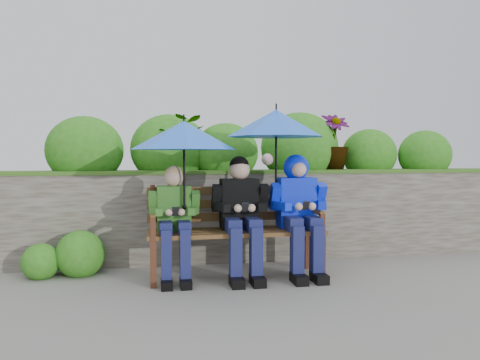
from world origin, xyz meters
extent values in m
plane|color=slate|center=(0.00, 0.00, 0.00)|extent=(60.00, 60.00, 0.00)
cube|color=brown|center=(0.00, 0.75, 0.50)|extent=(8.00, 0.40, 1.00)
cube|color=#255919|center=(0.00, 0.75, 1.01)|extent=(8.00, 0.42, 0.04)
cube|color=#255919|center=(0.00, 1.95, 0.48)|extent=(8.00, 2.00, 0.96)
ellipsoid|color=#296F18|center=(-1.60, 0.90, 1.25)|extent=(0.84, 0.67, 0.76)
ellipsoid|color=#296F18|center=(-0.67, 0.98, 1.27)|extent=(0.90, 0.72, 0.81)
ellipsoid|color=#296F18|center=(-0.02, 0.90, 1.23)|extent=(0.77, 0.61, 0.69)
ellipsoid|color=#296F18|center=(0.92, 1.01, 1.29)|extent=(0.96, 0.77, 0.87)
ellipsoid|color=#296F18|center=(1.83, 0.99, 1.21)|extent=(0.71, 0.56, 0.63)
ellipsoid|color=#296F18|center=(2.53, 0.88, 1.21)|extent=(0.68, 0.55, 0.62)
sphere|color=#E7A0C6|center=(-1.48, 0.85, 1.15)|extent=(0.14, 0.14, 0.14)
sphere|color=#E7A0C6|center=(0.47, 0.85, 1.15)|extent=(0.14, 0.14, 0.14)
imported|color=#296F18|center=(-0.56, 0.85, 1.34)|extent=(0.56, 0.48, 0.62)
imported|color=#296F18|center=(1.29, 0.85, 1.37)|extent=(0.38, 0.38, 0.67)
sphere|color=#296F18|center=(-1.58, 0.35, 0.20)|extent=(0.48, 0.48, 0.48)
sphere|color=#296F18|center=(-1.95, 0.30, 0.15)|extent=(0.36, 0.36, 0.36)
cube|color=#492718|center=(-0.86, -0.26, 0.21)|extent=(0.06, 0.06, 0.43)
cube|color=#492718|center=(-0.86, 0.17, 0.21)|extent=(0.06, 0.06, 0.43)
cube|color=#492718|center=(0.74, -0.26, 0.21)|extent=(0.06, 0.06, 0.43)
cube|color=#492718|center=(0.74, 0.17, 0.21)|extent=(0.06, 0.06, 0.43)
cube|color=brown|center=(-0.06, -0.23, 0.45)|extent=(1.71, 0.10, 0.04)
cube|color=brown|center=(-0.06, -0.10, 0.45)|extent=(1.71, 0.10, 0.04)
cube|color=brown|center=(-0.06, 0.02, 0.45)|extent=(1.71, 0.10, 0.04)
cube|color=brown|center=(-0.06, 0.14, 0.45)|extent=(1.71, 0.10, 0.04)
cube|color=#492718|center=(-0.86, 0.19, 0.67)|extent=(0.05, 0.05, 0.48)
cube|color=brown|center=(-0.86, -0.05, 0.64)|extent=(0.05, 0.45, 0.04)
cube|color=#492718|center=(-0.86, -0.26, 0.53)|extent=(0.05, 0.05, 0.21)
cube|color=#492718|center=(0.74, 0.19, 0.67)|extent=(0.05, 0.05, 0.48)
cube|color=brown|center=(0.74, -0.05, 0.64)|extent=(0.05, 0.45, 0.04)
cube|color=#492718|center=(0.74, -0.26, 0.53)|extent=(0.05, 0.05, 0.21)
cube|color=brown|center=(-0.06, 0.20, 0.57)|extent=(1.71, 0.03, 0.09)
cube|color=brown|center=(-0.06, 0.20, 0.70)|extent=(1.71, 0.03, 0.09)
cube|color=brown|center=(-0.06, 0.20, 0.84)|extent=(1.71, 0.03, 0.09)
cube|color=#296122|center=(-0.66, 0.05, 0.68)|extent=(0.32, 0.19, 0.44)
sphere|color=tan|center=(-0.66, 0.03, 0.98)|extent=(0.18, 0.18, 0.18)
sphere|color=tan|center=(-0.66, 0.04, 1.01)|extent=(0.17, 0.17, 0.17)
cube|color=navy|center=(-0.75, -0.10, 0.52)|extent=(0.11, 0.30, 0.11)
cube|color=navy|center=(-0.75, -0.25, 0.26)|extent=(0.09, 0.10, 0.52)
cube|color=black|center=(-0.75, -0.31, 0.04)|extent=(0.10, 0.21, 0.08)
cube|color=navy|center=(-0.58, -0.10, 0.52)|extent=(0.11, 0.30, 0.11)
cube|color=navy|center=(-0.58, -0.25, 0.26)|extent=(0.09, 0.10, 0.52)
cube|color=black|center=(-0.58, -0.31, 0.04)|extent=(0.10, 0.21, 0.08)
cube|color=#296122|center=(-0.86, 0.01, 0.74)|extent=(0.08, 0.17, 0.24)
cube|color=#296122|center=(-0.84, -0.12, 0.67)|extent=(0.12, 0.20, 0.07)
sphere|color=tan|center=(-0.72, -0.20, 0.67)|extent=(0.07, 0.07, 0.07)
cube|color=#296122|center=(-0.46, 0.01, 0.74)|extent=(0.08, 0.17, 0.24)
cube|color=#296122|center=(-0.49, -0.12, 0.67)|extent=(0.12, 0.20, 0.07)
sphere|color=tan|center=(-0.60, -0.20, 0.67)|extent=(0.07, 0.07, 0.07)
cube|color=black|center=(-0.66, -0.21, 0.68)|extent=(0.06, 0.07, 0.09)
cube|color=black|center=(-0.02, 0.05, 0.72)|extent=(0.37, 0.22, 0.50)
sphere|color=tan|center=(-0.02, 0.03, 1.06)|extent=(0.21, 0.21, 0.21)
sphere|color=black|center=(-0.02, 0.04, 1.09)|extent=(0.20, 0.20, 0.20)
cube|color=navy|center=(-0.12, -0.12, 0.53)|extent=(0.13, 0.35, 0.13)
cube|color=navy|center=(-0.12, -0.29, 0.27)|extent=(0.11, 0.12, 0.53)
cube|color=black|center=(-0.12, -0.36, 0.04)|extent=(0.12, 0.24, 0.09)
cube|color=navy|center=(0.08, -0.12, 0.53)|extent=(0.13, 0.35, 0.13)
cube|color=navy|center=(0.08, -0.29, 0.27)|extent=(0.11, 0.12, 0.53)
cube|color=black|center=(0.08, -0.36, 0.04)|extent=(0.12, 0.24, 0.09)
cube|color=black|center=(-0.25, 0.00, 0.78)|extent=(0.09, 0.20, 0.28)
cube|color=black|center=(-0.22, -0.14, 0.70)|extent=(0.14, 0.23, 0.08)
sphere|color=tan|center=(-0.08, -0.24, 0.70)|extent=(0.08, 0.08, 0.08)
cube|color=black|center=(0.21, 0.00, 0.78)|extent=(0.09, 0.20, 0.28)
cube|color=black|center=(0.18, -0.14, 0.70)|extent=(0.14, 0.23, 0.08)
sphere|color=tan|center=(0.05, -0.24, 0.70)|extent=(0.08, 0.08, 0.08)
cube|color=black|center=(-0.02, -0.25, 0.72)|extent=(0.06, 0.07, 0.09)
cube|color=#000AE2|center=(0.57, 0.05, 0.72)|extent=(0.37, 0.22, 0.51)
sphere|color=tan|center=(0.57, 0.03, 1.07)|extent=(0.21, 0.21, 0.21)
sphere|color=#000AE2|center=(0.57, 0.06, 1.08)|extent=(0.26, 0.26, 0.26)
sphere|color=tan|center=(0.57, -0.02, 1.06)|extent=(0.16, 0.16, 0.16)
cube|color=navy|center=(0.47, -0.12, 0.53)|extent=(0.13, 0.35, 0.13)
cube|color=navy|center=(0.47, -0.30, 0.27)|extent=(0.11, 0.12, 0.53)
cube|color=black|center=(0.47, -0.37, 0.04)|extent=(0.12, 0.24, 0.09)
cube|color=navy|center=(0.67, -0.12, 0.53)|extent=(0.13, 0.35, 0.13)
cube|color=navy|center=(0.67, -0.30, 0.27)|extent=(0.11, 0.12, 0.53)
cube|color=black|center=(0.67, -0.37, 0.04)|extent=(0.12, 0.24, 0.09)
cube|color=#000AE2|center=(0.34, 0.00, 0.79)|extent=(0.09, 0.20, 0.28)
cube|color=#000AE2|center=(0.37, -0.15, 0.71)|extent=(0.14, 0.23, 0.08)
sphere|color=tan|center=(0.51, -0.24, 0.71)|extent=(0.08, 0.08, 0.08)
cube|color=#000AE2|center=(0.81, 0.00, 0.79)|extent=(0.09, 0.20, 0.28)
cube|color=#000AE2|center=(0.78, -0.15, 0.71)|extent=(0.14, 0.23, 0.08)
sphere|color=tan|center=(0.64, -0.24, 0.71)|extent=(0.08, 0.08, 0.08)
cube|color=black|center=(0.57, -0.26, 0.72)|extent=(0.06, 0.07, 0.09)
cone|color=blue|center=(-0.57, -0.08, 1.39)|extent=(0.99, 0.99, 0.27)
cylinder|color=black|center=(-0.57, -0.08, 1.55)|extent=(0.02, 0.02, 0.06)
cylinder|color=black|center=(-0.57, -0.08, 1.05)|extent=(0.02, 0.02, 0.68)
sphere|color=black|center=(-0.57, -0.08, 0.71)|extent=(0.04, 0.04, 0.04)
cone|color=blue|center=(0.35, 0.02, 1.52)|extent=(0.98, 0.98, 0.27)
cylinder|color=black|center=(0.35, 0.02, 1.68)|extent=(0.02, 0.02, 0.06)
cylinder|color=black|center=(0.35, 0.02, 1.12)|extent=(0.02, 0.02, 0.79)
sphere|color=black|center=(0.35, 0.02, 0.73)|extent=(0.04, 0.04, 0.04)
camera|label=1|loc=(-0.86, -4.50, 1.20)|focal=35.00mm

